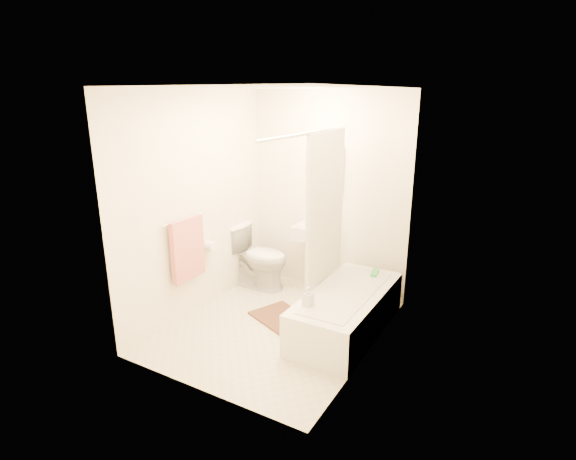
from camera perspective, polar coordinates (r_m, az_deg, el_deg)
The scene contains 17 objects.
floor at distance 4.82m, azimuth -1.52°, elevation -12.23°, with size 2.40×2.40×0.00m, color beige.
ceiling at distance 4.21m, azimuth -1.78°, elevation 17.66°, with size 2.40×2.40×0.00m, color white.
wall_back at distance 5.39m, azimuth 5.07°, elevation 4.58°, with size 2.00×0.02×2.40m, color beige.
wall_left at distance 4.94m, azimuth -11.59°, elevation 3.17°, with size 0.02×2.40×2.40m, color beige.
wall_right at distance 3.95m, azimuth 10.82°, elevation -0.24°, with size 0.02×2.40×2.40m, color beige.
mirror at distance 5.32m, azimuth 5.06°, elevation 7.70°, with size 0.40×0.03×0.55m, color white.
curtain_rod at distance 4.16m, azimuth 2.61°, elevation 12.15°, with size 0.03×0.03×1.70m, color silver.
shower_curtain at distance 4.64m, azimuth 4.76°, elevation 2.84°, with size 0.04×0.80×1.55m, color silver.
towel_bar at distance 4.76m, azimuth -13.13°, elevation 1.31°, with size 0.02×0.02×0.60m, color silver.
towel at distance 4.84m, azimuth -12.62°, elevation -2.39°, with size 0.06×0.45×0.66m, color #CC7266.
toilet_paper at distance 5.12m, azimuth -9.79°, elevation -2.07°, with size 0.12×0.12×0.11m, color white.
toilet at distance 5.64m, azimuth -3.82°, elevation -3.42°, with size 0.45×0.80×0.78m, color white.
sink at distance 5.52m, azimuth 3.35°, elevation -3.19°, with size 0.46×0.37×0.90m, color silver, non-canonical shape.
bathtub at distance 4.69m, azimuth 7.47°, elevation -10.24°, with size 0.67×1.54×0.43m, color white, non-canonical shape.
bath_mat at distance 4.98m, azimuth -0.77°, elevation -11.05°, with size 0.64×0.48×0.02m, color #502A24.
soap_bottle at distance 4.24m, azimuth 2.57°, elevation -8.45°, with size 0.09×0.09×0.19m, color silver.
scrub_brush at distance 5.06m, azimuth 10.96°, elevation -5.38°, with size 0.06×0.20×0.04m, color green.
Camera 1 is at (2.21, -3.58, 2.34)m, focal length 28.00 mm.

